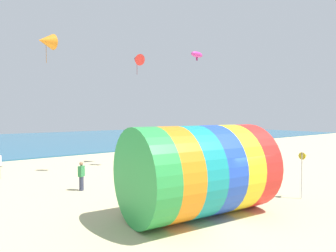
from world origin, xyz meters
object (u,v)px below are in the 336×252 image
at_px(giant_inflatable_tube, 199,170).
at_px(kite_handler, 262,181).
at_px(kite_magenta_parafoil, 197,55).
at_px(bystander_mid_beach, 81,176).
at_px(bystander_far_left, 198,163).
at_px(kite_red_delta, 137,59).
at_px(kite_orange_delta, 46,41).
at_px(beach_flag, 304,157).

bearing_deg(giant_inflatable_tube, kite_handler, -0.06).
height_order(kite_magenta_parafoil, bystander_mid_beach, kite_magenta_parafoil).
distance_m(giant_inflatable_tube, kite_magenta_parafoil, 12.65).
bearing_deg(kite_magenta_parafoil, bystander_far_left, -131.75).
bearing_deg(kite_red_delta, bystander_far_left, -84.87).
xyz_separation_m(kite_handler, kite_red_delta, (0.61, 12.58, 7.89)).
relative_size(kite_handler, kite_orange_delta, 0.73).
distance_m(kite_handler, kite_magenta_parafoil, 11.43).
bearing_deg(giant_inflatable_tube, bystander_far_left, 46.70).
bearing_deg(kite_handler, kite_magenta_parafoil, 69.44).
distance_m(kite_orange_delta, bystander_mid_beach, 11.29).
bearing_deg(kite_orange_delta, kite_magenta_parafoil, -33.89).
bearing_deg(kite_red_delta, giant_inflatable_tube, -111.48).
relative_size(kite_handler, bystander_far_left, 1.03).
distance_m(kite_red_delta, bystander_far_left, 10.38).
xyz_separation_m(giant_inflatable_tube, kite_magenta_parafoil, (7.26, 7.81, 6.79)).
xyz_separation_m(kite_magenta_parafoil, bystander_far_left, (-1.72, -1.92, -7.83)).
height_order(giant_inflatable_tube, beach_flag, giant_inflatable_tube).
relative_size(bystander_mid_beach, bystander_far_left, 1.00).
height_order(giant_inflatable_tube, bystander_far_left, giant_inflatable_tube).
height_order(kite_red_delta, bystander_mid_beach, kite_red_delta).
height_order(giant_inflatable_tube, kite_handler, giant_inflatable_tube).
xyz_separation_m(giant_inflatable_tube, kite_red_delta, (4.95, 12.57, 6.88)).
distance_m(kite_handler, kite_red_delta, 14.86).
relative_size(kite_red_delta, beach_flag, 0.82).
relative_size(kite_magenta_parafoil, kite_red_delta, 0.76).
distance_m(giant_inflatable_tube, bystander_mid_beach, 7.18).
relative_size(giant_inflatable_tube, kite_orange_delta, 2.85).
relative_size(kite_orange_delta, bystander_mid_beach, 1.42).
bearing_deg(kite_handler, kite_orange_delta, 114.09).
xyz_separation_m(bystander_mid_beach, bystander_far_left, (7.81, -0.85, 0.00)).
height_order(kite_handler, kite_red_delta, kite_red_delta).
relative_size(kite_handler, kite_magenta_parafoil, 1.15).
height_order(kite_orange_delta, bystander_mid_beach, kite_orange_delta).
bearing_deg(kite_red_delta, kite_magenta_parafoil, -64.06).
height_order(kite_orange_delta, kite_magenta_parafoil, kite_orange_delta).
height_order(giant_inflatable_tube, kite_orange_delta, kite_orange_delta).
bearing_deg(kite_magenta_parafoil, kite_orange_delta, 146.11).
distance_m(kite_orange_delta, kite_magenta_parafoil, 11.09).
relative_size(kite_red_delta, bystander_mid_beach, 1.19).
distance_m(giant_inflatable_tube, bystander_far_left, 8.16).
bearing_deg(beach_flag, giant_inflatable_tube, 166.55).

